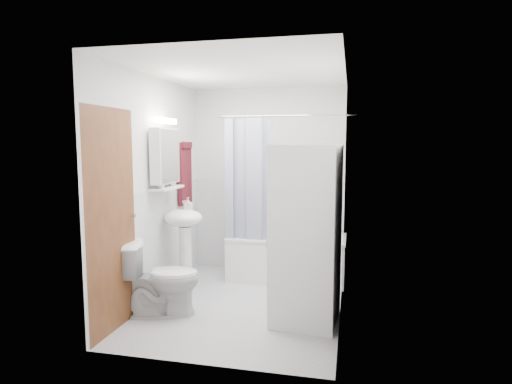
% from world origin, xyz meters
% --- Properties ---
extents(floor, '(2.60, 2.60, 0.00)m').
position_xyz_m(floor, '(0.00, 0.00, 0.00)').
color(floor, '#B8B9BD').
rests_on(floor, ground).
extents(room_walls, '(2.60, 2.60, 2.60)m').
position_xyz_m(room_walls, '(0.00, 0.00, 1.49)').
color(room_walls, silver).
rests_on(room_walls, ground).
extents(wainscot, '(1.98, 2.58, 2.58)m').
position_xyz_m(wainscot, '(0.00, 0.29, 0.60)').
color(wainscot, white).
rests_on(wainscot, ground).
extents(door, '(0.05, 2.00, 2.00)m').
position_xyz_m(door, '(-0.95, -0.55, 1.00)').
color(door, brown).
rests_on(door, ground).
extents(bathtub, '(1.43, 0.68, 0.55)m').
position_xyz_m(bathtub, '(0.32, 0.92, 0.30)').
color(bathtub, white).
rests_on(bathtub, ground).
extents(tub_spout, '(0.04, 0.12, 0.04)m').
position_xyz_m(tub_spout, '(0.52, 1.25, 0.87)').
color(tub_spout, silver).
rests_on(tub_spout, room_walls).
extents(curtain_rod, '(1.61, 0.02, 0.02)m').
position_xyz_m(curtain_rod, '(0.32, 0.64, 2.00)').
color(curtain_rod, silver).
rests_on(curtain_rod, room_walls).
extents(shower_curtain, '(0.55, 0.02, 1.45)m').
position_xyz_m(shower_curtain, '(-0.11, 0.64, 1.25)').
color(shower_curtain, '#141F49').
rests_on(shower_curtain, curtain_rod).
extents(sink, '(0.44, 0.37, 1.04)m').
position_xyz_m(sink, '(-0.75, 0.22, 0.70)').
color(sink, white).
rests_on(sink, ground).
extents(medicine_cabinet, '(0.13, 0.50, 0.71)m').
position_xyz_m(medicine_cabinet, '(-0.90, 0.10, 1.57)').
color(medicine_cabinet, white).
rests_on(medicine_cabinet, room_walls).
extents(shelf, '(0.18, 0.54, 0.02)m').
position_xyz_m(shelf, '(-0.89, 0.10, 1.20)').
color(shelf, silver).
rests_on(shelf, room_walls).
extents(shower_caddy, '(0.22, 0.06, 0.02)m').
position_xyz_m(shower_caddy, '(0.57, 1.24, 1.15)').
color(shower_caddy, silver).
rests_on(shower_caddy, room_walls).
extents(towel, '(0.07, 0.33, 0.79)m').
position_xyz_m(towel, '(-0.94, 0.74, 1.33)').
color(towel, '#58111C').
rests_on(towel, room_walls).
extents(washer_dryer, '(0.65, 0.64, 1.68)m').
position_xyz_m(washer_dryer, '(0.68, -0.31, 0.84)').
color(washer_dryer, white).
rests_on(washer_dryer, ground).
extents(toilet, '(0.83, 0.63, 0.73)m').
position_xyz_m(toilet, '(-0.72, -0.45, 0.36)').
color(toilet, white).
rests_on(toilet, ground).
extents(soap_pump, '(0.08, 0.17, 0.08)m').
position_xyz_m(soap_pump, '(-0.71, 0.25, 0.95)').
color(soap_pump, gray).
rests_on(soap_pump, sink).
extents(shelf_bottle, '(0.07, 0.18, 0.07)m').
position_xyz_m(shelf_bottle, '(-0.89, -0.05, 1.25)').
color(shelf_bottle, gray).
rests_on(shelf_bottle, shelf).
extents(shelf_cup, '(0.10, 0.09, 0.10)m').
position_xyz_m(shelf_cup, '(-0.89, 0.22, 1.26)').
color(shelf_cup, gray).
rests_on(shelf_cup, shelf).
extents(shampoo_a, '(0.13, 0.17, 0.13)m').
position_xyz_m(shampoo_a, '(0.35, 1.24, 1.23)').
color(shampoo_a, gray).
rests_on(shampoo_a, shower_caddy).
extents(shampoo_b, '(0.08, 0.21, 0.08)m').
position_xyz_m(shampoo_b, '(0.47, 1.24, 1.20)').
color(shampoo_b, '#255F96').
rests_on(shampoo_b, shower_caddy).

